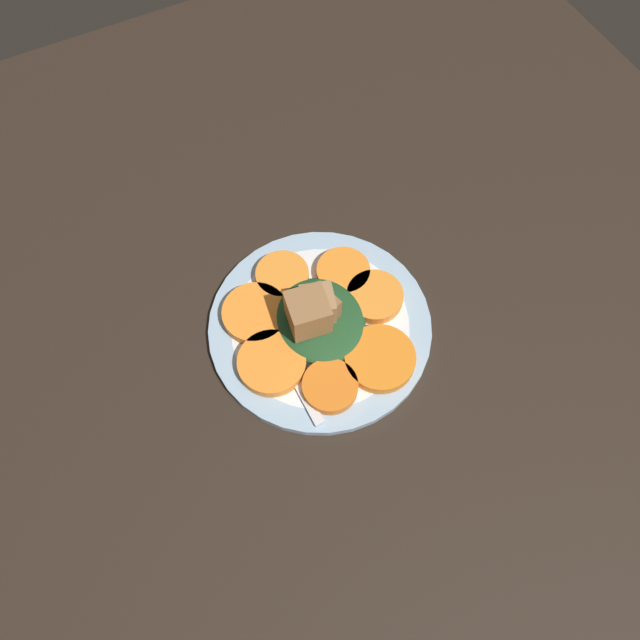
{
  "coord_description": "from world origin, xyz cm",
  "views": [
    {
      "loc": [
        27.94,
        -14.16,
        66.11
      ],
      "look_at": [
        0.0,
        0.0,
        4.1
      ],
      "focal_mm": 35.0,
      "sensor_mm": 36.0,
      "label": 1
    }
  ],
  "objects": [
    {
      "name": "table_slab",
      "position": [
        0.0,
        0.0,
        1.0
      ],
      "size": [
        120.0,
        120.0,
        2.0
      ],
      "primitive_type": "cube",
      "color": "black",
      "rests_on": "ground"
    },
    {
      "name": "plate",
      "position": [
        0.0,
        0.0,
        2.52
      ],
      "size": [
        25.31,
        25.31,
        1.05
      ],
      "color": "#99B7D1",
      "rests_on": "table_slab"
    },
    {
      "name": "carrot_slice_0",
      "position": [
        -4.54,
        5.34,
        3.75
      ],
      "size": [
        6.25,
        6.25,
        1.29
      ],
      "primitive_type": "cylinder",
      "color": "orange",
      "rests_on": "plate"
    },
    {
      "name": "carrot_slice_1",
      "position": [
        -7.31,
        -1.22,
        3.75
      ],
      "size": [
        6.21,
        6.21,
        1.29
      ],
      "primitive_type": "cylinder",
      "color": "orange",
      "rests_on": "plate"
    },
    {
      "name": "carrot_slice_2",
      "position": [
        -4.2,
        -6.08,
        3.75
      ],
      "size": [
        7.46,
        7.46,
        1.29
      ],
      "primitive_type": "cylinder",
      "color": "orange",
      "rests_on": "plate"
    },
    {
      "name": "carrot_slice_3",
      "position": [
        2.13,
        -6.95,
        3.75
      ],
      "size": [
        7.49,
        7.49,
        1.29
      ],
      "primitive_type": "cylinder",
      "color": "orange",
      "rests_on": "plate"
    },
    {
      "name": "carrot_slice_4",
      "position": [
        7.39,
        -2.56,
        3.75
      ],
      "size": [
        6.01,
        6.01,
        1.29
      ],
      "primitive_type": "cylinder",
      "color": "orange",
      "rests_on": "plate"
    },
    {
      "name": "carrot_slice_5",
      "position": [
        6.98,
        3.77,
        3.75
      ],
      "size": [
        7.79,
        7.79,
        1.29
      ],
      "primitive_type": "cylinder",
      "color": "orange",
      "rests_on": "plate"
    },
    {
      "name": "carrot_slice_6",
      "position": [
        0.27,
        7.02,
        3.75
      ],
      "size": [
        6.52,
        6.52,
        1.29
      ],
      "primitive_type": "cylinder",
      "color": "orange",
      "rests_on": "plate"
    },
    {
      "name": "center_pile",
      "position": [
        -0.06,
        -0.28,
        5.32
      ],
      "size": [
        11.05,
        9.94,
        6.24
      ],
      "color": "#1E4723",
      "rests_on": "plate"
    },
    {
      "name": "fork",
      "position": [
        1.04,
        -5.41,
        3.3
      ],
      "size": [
        17.99,
        2.39,
        0.4
      ],
      "rotation": [
        0.0,
        0.0,
        0.01
      ],
      "color": "silver",
      "rests_on": "plate"
    }
  ]
}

